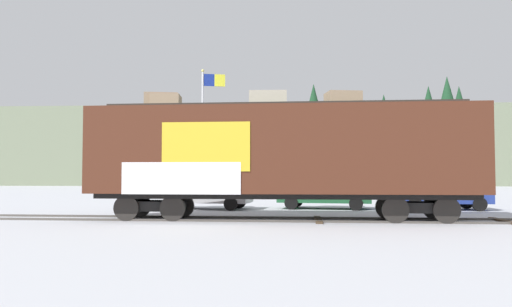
{
  "coord_description": "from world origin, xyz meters",
  "views": [
    {
      "loc": [
        0.31,
        -17.88,
        1.65
      ],
      "look_at": [
        -0.8,
        2.75,
        2.56
      ],
      "focal_mm": 34.36,
      "sensor_mm": 36.0,
      "label": 1
    }
  ],
  "objects_px": {
    "flagpole": "(207,119)",
    "parked_car_green": "(323,190)",
    "parked_car_silver": "(204,191)",
    "parked_car_blue": "(439,190)",
    "freight_car": "(282,153)"
  },
  "relations": [
    {
      "from": "parked_car_silver",
      "to": "parked_car_green",
      "type": "xyz_separation_m",
      "value": [
        5.79,
        0.48,
        0.0
      ]
    },
    {
      "from": "parked_car_blue",
      "to": "flagpole",
      "type": "bearing_deg",
      "value": 156.52
    },
    {
      "from": "freight_car",
      "to": "parked_car_blue",
      "type": "relative_size",
      "value": 3.27
    },
    {
      "from": "freight_car",
      "to": "flagpole",
      "type": "relative_size",
      "value": 1.75
    },
    {
      "from": "freight_car",
      "to": "parked_car_green",
      "type": "relative_size",
      "value": 2.97
    },
    {
      "from": "freight_car",
      "to": "parked_car_blue",
      "type": "distance_m",
      "value": 9.55
    },
    {
      "from": "parked_car_silver",
      "to": "parked_car_green",
      "type": "height_order",
      "value": "parked_car_green"
    },
    {
      "from": "flagpole",
      "to": "parked_car_blue",
      "type": "distance_m",
      "value": 13.65
    },
    {
      "from": "freight_car",
      "to": "parked_car_silver",
      "type": "bearing_deg",
      "value": 123.35
    },
    {
      "from": "flagpole",
      "to": "parked_car_green",
      "type": "relative_size",
      "value": 1.7
    },
    {
      "from": "freight_car",
      "to": "parked_car_blue",
      "type": "height_order",
      "value": "freight_car"
    },
    {
      "from": "parked_car_silver",
      "to": "parked_car_green",
      "type": "relative_size",
      "value": 0.97
    },
    {
      "from": "parked_car_silver",
      "to": "parked_car_blue",
      "type": "height_order",
      "value": "parked_car_blue"
    },
    {
      "from": "flagpole",
      "to": "parked_car_green",
      "type": "xyz_separation_m",
      "value": [
        6.52,
        -4.77,
        -4.12
      ]
    },
    {
      "from": "freight_car",
      "to": "parked_car_silver",
      "type": "xyz_separation_m",
      "value": [
        -3.78,
        5.74,
        -1.57
      ]
    }
  ]
}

